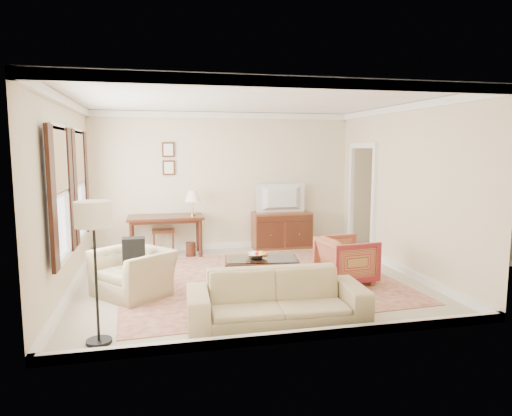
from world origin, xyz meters
name	(u,v)px	position (x,y,z in m)	size (l,w,h in m)	color
room_shell	(248,128)	(0.00, 0.00, 2.47)	(5.51, 5.01, 2.91)	beige
annex_bedroom	(447,235)	(4.49, 1.15, 0.34)	(3.00, 2.70, 2.90)	beige
window_front	(59,194)	(-2.70, -0.70, 1.55)	(0.12, 1.56, 1.80)	#CCB284
window_rear	(78,185)	(-2.70, 0.90, 1.55)	(0.12, 1.56, 1.80)	#CCB284
doorway	(362,201)	(2.71, 1.50, 1.08)	(0.10, 1.12, 2.25)	white
rug	(257,280)	(0.14, -0.05, 0.01)	(4.35, 3.73, 0.01)	maroon
writing_desk	(166,221)	(-1.26, 2.03, 0.70)	(1.48, 0.74, 0.81)	#411E12
desk_chair	(163,227)	(-1.31, 2.38, 0.53)	(0.45, 0.45, 1.05)	brown
desk_lamp	(193,203)	(-0.71, 2.03, 1.06)	(0.32, 0.32, 0.50)	silver
framed_prints	(169,158)	(-1.16, 2.47, 1.94)	(0.25, 0.04, 0.68)	#411E12
sideboard	(282,230)	(1.20, 2.23, 0.39)	(1.26, 0.49, 0.78)	brown
tv	(282,189)	(1.20, 2.21, 1.28)	(1.01, 0.58, 0.13)	black
coffee_table	(261,265)	(0.11, -0.48, 0.37)	(1.21, 0.82, 0.48)	#411E12
fruit_bowl	(255,255)	(0.02, -0.45, 0.53)	(0.42, 0.42, 0.10)	silver
book_a	(248,277)	(-0.08, -0.44, 0.19)	(0.28, 0.04, 0.38)	brown
book_b	(271,276)	(0.27, -0.49, 0.18)	(0.28, 0.03, 0.38)	brown
striped_armchair	(346,258)	(1.51, -0.48, 0.41)	(0.79, 0.74, 0.81)	maroon
club_armchair	(134,265)	(-1.79, -0.38, 0.45)	(1.04, 0.67, 0.91)	tan
backpack	(134,248)	(-1.78, -0.37, 0.70)	(0.32, 0.22, 0.40)	black
sofa	(277,289)	(-0.03, -1.89, 0.43)	(2.19, 0.64, 0.86)	tan
floor_lamp	(94,225)	(-2.11, -2.04, 1.33)	(0.39, 0.39, 1.59)	black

